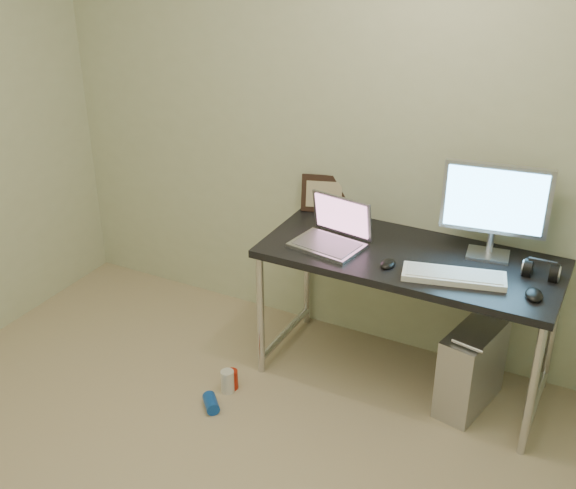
% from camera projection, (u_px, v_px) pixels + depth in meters
% --- Properties ---
extents(wall_back, '(3.50, 0.02, 2.50)m').
position_uv_depth(wall_back, '(339.00, 125.00, 3.82)').
color(wall_back, beige).
rests_on(wall_back, ground).
extents(desk, '(1.48, 0.65, 0.75)m').
position_uv_depth(desk, '(409.00, 270.00, 3.61)').
color(desk, black).
rests_on(desk, ground).
extents(tower_computer, '(0.27, 0.46, 0.47)m').
position_uv_depth(tower_computer, '(472.00, 368.00, 3.62)').
color(tower_computer, '#B3B3B8').
rests_on(tower_computer, ground).
extents(cable_a, '(0.01, 0.16, 0.69)m').
position_uv_depth(cable_a, '(481.00, 306.00, 3.81)').
color(cable_a, black).
rests_on(cable_a, ground).
extents(cable_b, '(0.02, 0.11, 0.71)m').
position_uv_depth(cable_b, '(497.00, 315.00, 3.76)').
color(cable_b, black).
rests_on(cable_b, ground).
extents(can_red, '(0.08, 0.08, 0.11)m').
position_uv_depth(can_red, '(232.00, 379.00, 3.80)').
color(can_red, '#AD1E0D').
rests_on(can_red, ground).
extents(can_white, '(0.07, 0.07, 0.13)m').
position_uv_depth(can_white, '(228.00, 381.00, 3.77)').
color(can_white, silver).
rests_on(can_white, ground).
extents(can_blue, '(0.13, 0.13, 0.07)m').
position_uv_depth(can_blue, '(211.00, 403.00, 3.66)').
color(can_blue, '#1246B3').
rests_on(can_blue, ground).
extents(laptop, '(0.38, 0.33, 0.24)m').
position_uv_depth(laptop, '(333.00, 234.00, 3.66)').
color(laptop, '#B7B7BE').
rests_on(laptop, desk).
extents(monitor, '(0.51, 0.17, 0.48)m').
position_uv_depth(monitor, '(495.00, 204.00, 3.44)').
color(monitor, '#B7B7BE').
rests_on(monitor, desk).
extents(keyboard, '(0.50, 0.26, 0.03)m').
position_uv_depth(keyboard, '(454.00, 276.00, 3.35)').
color(keyboard, white).
rests_on(keyboard, desk).
extents(mouse_right, '(0.11, 0.14, 0.04)m').
position_uv_depth(mouse_right, '(534.00, 293.00, 3.20)').
color(mouse_right, black).
rests_on(mouse_right, desk).
extents(mouse_left, '(0.07, 0.11, 0.04)m').
position_uv_depth(mouse_left, '(388.00, 262.00, 3.46)').
color(mouse_left, black).
rests_on(mouse_left, desk).
extents(headphones, '(0.16, 0.10, 0.11)m').
position_uv_depth(headphones, '(541.00, 271.00, 3.36)').
color(headphones, black).
rests_on(headphones, desk).
extents(picture_frame, '(0.27, 0.15, 0.21)m').
position_uv_depth(picture_frame, '(325.00, 194.00, 4.01)').
color(picture_frame, black).
rests_on(picture_frame, desk).
extents(webcam, '(0.04, 0.03, 0.11)m').
position_uv_depth(webcam, '(348.00, 205.00, 3.93)').
color(webcam, silver).
rests_on(webcam, desk).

